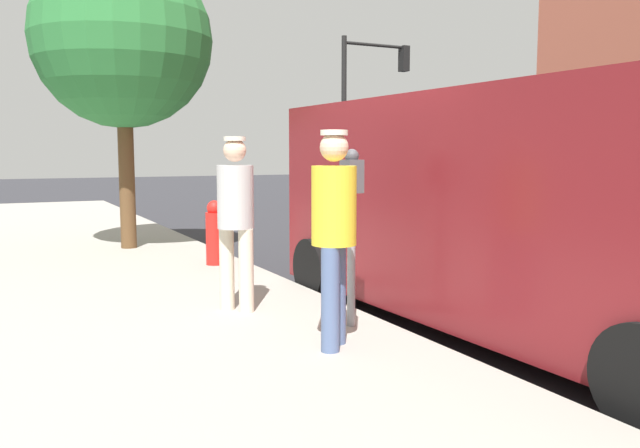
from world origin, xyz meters
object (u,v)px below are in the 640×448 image
pedestrian_in_gray (236,213)px  parked_van (514,206)px  fire_hydrant (215,233)px  parking_meter_near (352,207)px  street_tree (122,39)px  pedestrian_in_yellow (334,225)px  traffic_light_corner (367,93)px

pedestrian_in_gray → parked_van: 2.56m
parked_van → fire_hydrant: size_ratio=6.11×
parking_meter_near → street_tree: street_tree is taller
parking_meter_near → pedestrian_in_gray: (0.70, -0.97, -0.10)m
pedestrian_in_gray → fire_hydrant: (-0.60, -2.55, -0.51)m
pedestrian_in_gray → pedestrian_in_yellow: size_ratio=0.99×
pedestrian_in_yellow → street_tree: size_ratio=0.36×
pedestrian_in_gray → traffic_light_corner: bearing=-125.6°
pedestrian_in_yellow → traffic_light_corner: size_ratio=0.32×
traffic_light_corner → street_tree: (8.78, 7.42, -0.16)m
pedestrian_in_yellow → street_tree: 6.51m
pedestrian_in_yellow → traffic_light_corner: (-8.36, -13.51, 2.42)m
traffic_light_corner → fire_hydrant: size_ratio=6.05×
parked_van → fire_hydrant: 4.21m
pedestrian_in_yellow → traffic_light_corner: bearing=-121.8°
parked_van → street_tree: 6.76m
parked_van → street_tree: bearing=-68.5°
parked_van → parking_meter_near: bearing=-12.7°
pedestrian_in_gray → parked_van: parked_van is taller
parking_meter_near → pedestrian_in_yellow: (0.43, 0.48, -0.09)m
parked_van → fire_hydrant: (1.60, -3.85, -0.59)m
street_tree → parked_van: bearing=111.5°
traffic_light_corner → fire_hydrant: 12.80m
pedestrian_in_yellow → parked_van: size_ratio=0.32×
pedestrian_in_gray → traffic_light_corner: traffic_light_corner is taller
traffic_light_corner → fire_hydrant: bearing=49.8°
pedestrian_in_gray → pedestrian_in_yellow: (-0.27, 1.45, 0.01)m
parking_meter_near → fire_hydrant: parking_meter_near is taller
pedestrian_in_gray → parked_van: size_ratio=0.31×
pedestrian_in_gray → fire_hydrant: 2.67m
pedestrian_in_gray → pedestrian_in_yellow: 1.47m
pedestrian_in_yellow → parked_van: bearing=-175.8°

